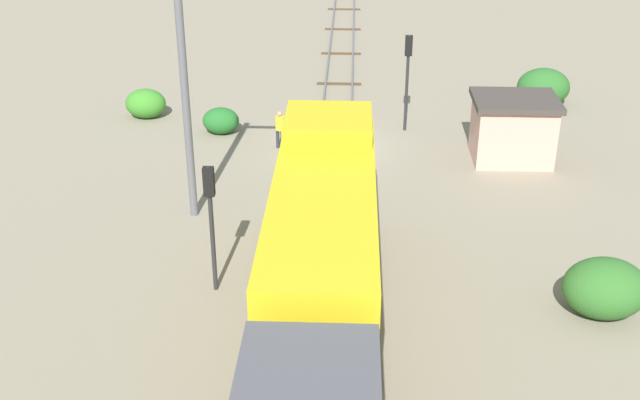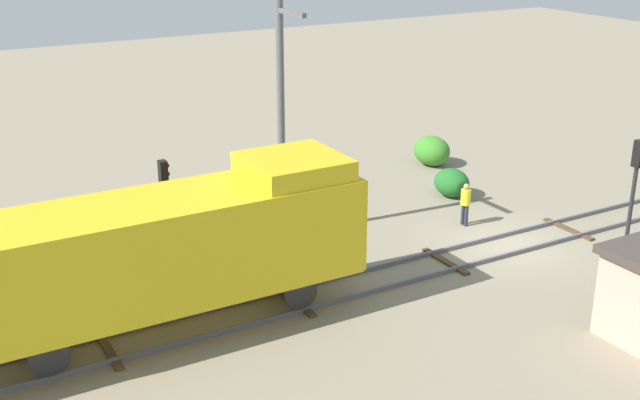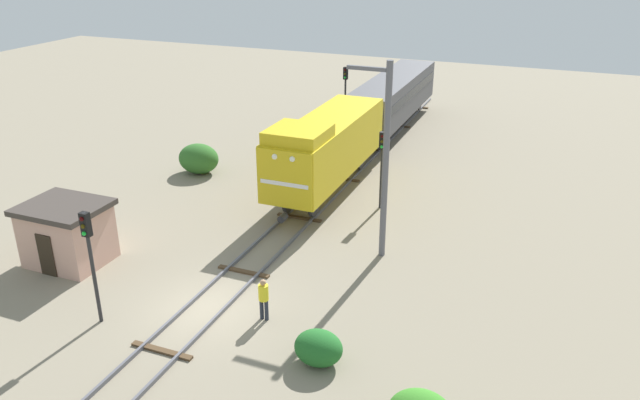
{
  "view_description": "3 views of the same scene",
  "coord_description": "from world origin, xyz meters",
  "px_view_note": "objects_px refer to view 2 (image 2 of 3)",
  "views": [
    {
      "loc": [
        -0.76,
        32.78,
        13.54
      ],
      "look_at": [
        0.25,
        9.34,
        1.99
      ],
      "focal_mm": 45.0,
      "sensor_mm": 36.0,
      "label": 1
    },
    {
      "loc": [
        -19.85,
        19.33,
        11.67
      ],
      "look_at": [
        1.16,
        7.31,
        2.74
      ],
      "focal_mm": 45.0,
      "sensor_mm": 36.0,
      "label": 2
    },
    {
      "loc": [
        11.73,
        -17.36,
        13.36
      ],
      "look_at": [
        1.4,
        8.2,
        1.51
      ],
      "focal_mm": 35.0,
      "sensor_mm": 36.0,
      "label": 3
    }
  ],
  "objects_px": {
    "worker_near_track": "(466,201)",
    "catenary_mast": "(282,116)",
    "locomotive": "(179,244)",
    "traffic_signal_near": "(635,180)",
    "traffic_signal_mid": "(165,199)"
  },
  "relations": [
    {
      "from": "traffic_signal_mid",
      "to": "worker_near_track",
      "type": "distance_m",
      "value": 11.75
    },
    {
      "from": "traffic_signal_near",
      "to": "locomotive",
      "type": "bearing_deg",
      "value": 77.79
    },
    {
      "from": "locomotive",
      "to": "catenary_mast",
      "type": "height_order",
      "value": "catenary_mast"
    },
    {
      "from": "traffic_signal_near",
      "to": "worker_near_track",
      "type": "relative_size",
      "value": 2.62
    },
    {
      "from": "locomotive",
      "to": "catenary_mast",
      "type": "xyz_separation_m",
      "value": [
        4.94,
        -5.82,
        1.83
      ]
    },
    {
      "from": "traffic_signal_mid",
      "to": "locomotive",
      "type": "bearing_deg",
      "value": 166.39
    },
    {
      "from": "locomotive",
      "to": "traffic_signal_near",
      "type": "xyz_separation_m",
      "value": [
        -3.2,
        -14.79,
        0.31
      ]
    },
    {
      "from": "locomotive",
      "to": "traffic_signal_mid",
      "type": "distance_m",
      "value": 3.5
    },
    {
      "from": "worker_near_track",
      "to": "catenary_mast",
      "type": "height_order",
      "value": "catenary_mast"
    },
    {
      "from": "locomotive",
      "to": "traffic_signal_mid",
      "type": "height_order",
      "value": "locomotive"
    },
    {
      "from": "locomotive",
      "to": "traffic_signal_mid",
      "type": "xyz_separation_m",
      "value": [
        3.4,
        -0.82,
        0.11
      ]
    },
    {
      "from": "catenary_mast",
      "to": "traffic_signal_near",
      "type": "bearing_deg",
      "value": -132.22
    },
    {
      "from": "traffic_signal_near",
      "to": "worker_near_track",
      "type": "height_order",
      "value": "traffic_signal_near"
    },
    {
      "from": "traffic_signal_mid",
      "to": "catenary_mast",
      "type": "relative_size",
      "value": 0.48
    },
    {
      "from": "worker_near_track",
      "to": "catenary_mast",
      "type": "distance_m",
      "value": 7.91
    }
  ]
}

